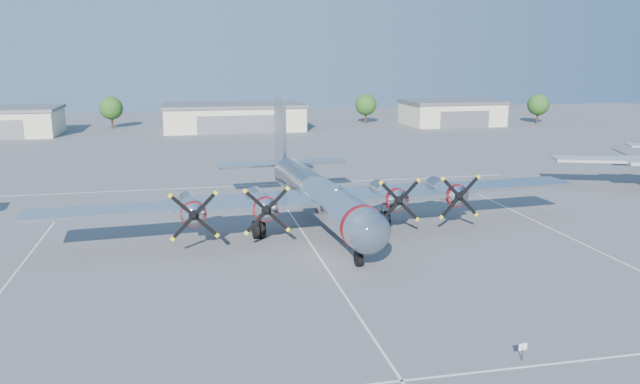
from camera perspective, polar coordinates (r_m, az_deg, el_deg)
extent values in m
plane|color=#4E4E50|center=(50.99, -0.76, -4.95)|extent=(260.00, 260.00, 0.00)
cube|color=silver|center=(47.06, -26.98, -7.87)|extent=(0.15, 40.00, 0.01)
cube|color=silver|center=(46.34, 0.46, -6.76)|extent=(0.15, 40.00, 0.01)
cube|color=silver|center=(55.22, 23.43, -4.63)|extent=(0.15, 40.00, 0.01)
cube|color=silver|center=(31.37, 7.48, -16.75)|extent=(60.00, 0.15, 0.01)
cube|color=silver|center=(74.91, -4.51, 0.67)|extent=(60.00, 0.15, 0.01)
cube|color=beige|center=(130.70, -7.87, 6.70)|extent=(28.00, 14.00, 4.80)
cube|color=slate|center=(130.46, -7.90, 7.88)|extent=(28.60, 14.60, 0.60)
cube|color=slate|center=(123.77, -7.61, 6.11)|extent=(15.40, 0.20, 3.60)
cube|color=beige|center=(142.47, 11.91, 7.02)|extent=(20.00, 14.00, 4.80)
cube|color=slate|center=(142.25, 11.96, 8.10)|extent=(20.60, 14.60, 0.60)
cube|color=slate|center=(136.14, 13.10, 6.47)|extent=(11.00, 0.20, 3.60)
cylinder|color=#382619|center=(139.28, -18.47, 6.11)|extent=(0.50, 0.50, 2.80)
sphere|color=#194C15|center=(139.03, -18.55, 7.28)|extent=(4.80, 4.80, 4.80)
cylinder|color=#382619|center=(142.02, 4.20, 6.83)|extent=(0.50, 0.50, 2.80)
sphere|color=#194C15|center=(141.78, 4.22, 7.97)|extent=(4.80, 4.80, 4.80)
cylinder|color=#382619|center=(150.03, 19.25, 6.47)|extent=(0.50, 0.50, 2.80)
sphere|color=#194C15|center=(149.79, 19.33, 7.55)|extent=(4.80, 4.80, 4.80)
cylinder|color=black|center=(34.33, 18.01, -13.91)|extent=(0.05, 0.05, 0.72)
cube|color=white|center=(34.16, 18.06, -13.31)|extent=(0.49, 0.10, 0.36)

